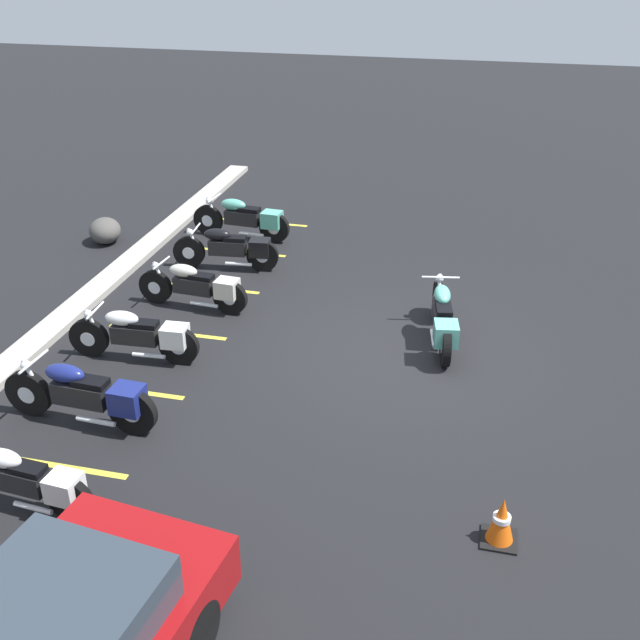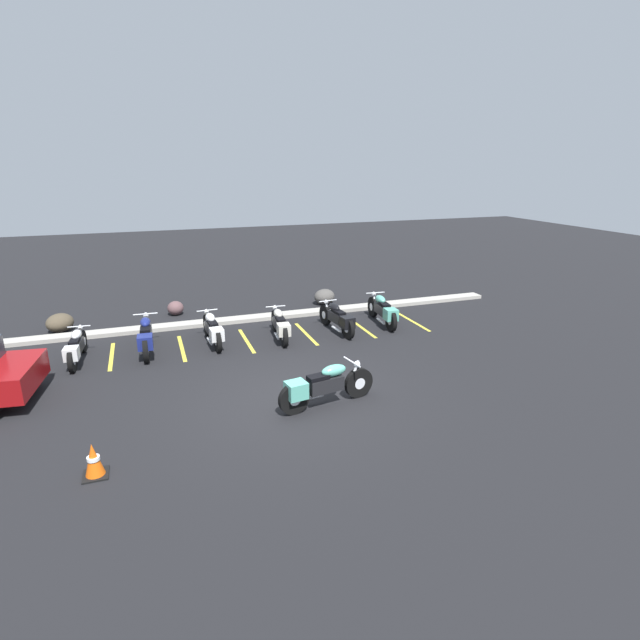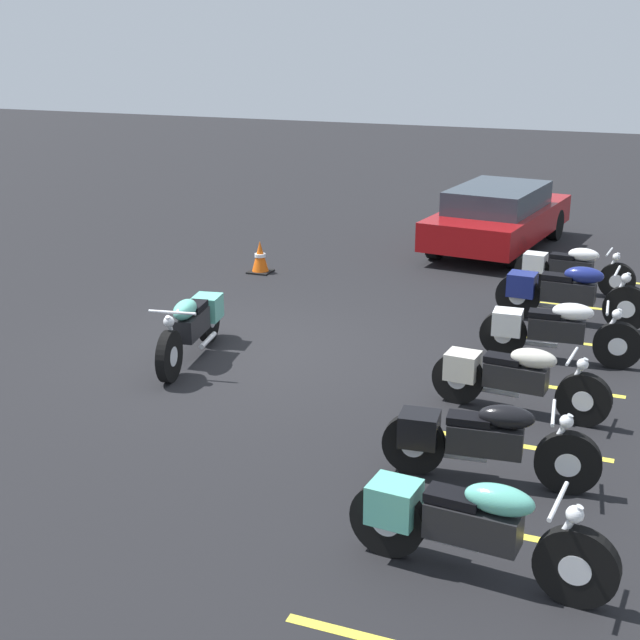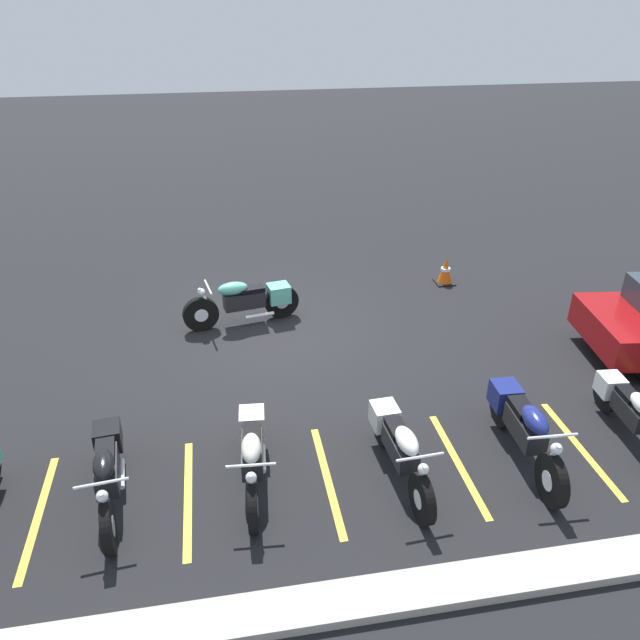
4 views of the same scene
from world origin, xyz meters
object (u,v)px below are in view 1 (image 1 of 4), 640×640
Objects in this scene: parked_bike_4 at (231,248)px; motorcycle_teal_featured at (442,318)px; parked_bike_0 at (24,480)px; parked_bike_2 at (139,335)px; landscape_rock_2 at (105,231)px; parked_bike_5 at (245,219)px; parked_bike_1 at (86,395)px; parked_bike_3 at (197,286)px; traffic_cone at (501,521)px.

motorcycle_teal_featured is at bearing 148.87° from parked_bike_4.
parked_bike_2 reaches higher than parked_bike_0.
parked_bike_4 is at bearing 54.78° from motorcycle_teal_featured.
parked_bike_4 is at bearing -102.80° from landscape_rock_2.
landscape_rock_2 is at bearing 22.17° from parked_bike_5.
parked_bike_3 is (3.63, -0.14, -0.04)m from parked_bike_1.
motorcycle_teal_featured is at bearing 145.92° from parked_bike_5.
parked_bike_3 is at bearing -85.32° from parked_bike_0.
parked_bike_1 is 1.10× the size of parked_bike_3.
motorcycle_teal_featured is at bearing -110.28° from landscape_rock_2.
parked_bike_3 is at bearing 49.57° from traffic_cone.
parked_bike_3 is at bearing -89.55° from parked_bike_1.
parked_bike_5 is at bearing -72.45° from landscape_rock_2.
motorcycle_teal_featured is at bearing -163.48° from parked_bike_2.
parked_bike_2 is (-1.63, 4.51, -0.02)m from motorcycle_teal_featured.
parked_bike_2 is 2.68× the size of landscape_rock_2.
parked_bike_3 is 2.63× the size of landscape_rock_2.
parked_bike_1 is at bearing 95.47° from parked_bike_5.
parked_bike_0 is 5.32m from parked_bike_3.
parked_bike_2 is 1.89m from parked_bike_3.
landscape_rock_2 is at bearing -59.75° from parked_bike_2.
parked_bike_5 is at bearing -83.69° from parked_bike_0.
traffic_cone is at bearing -167.26° from parked_bike_0.
parked_bike_4 is 2.68× the size of landscape_rock_2.
landscape_rock_2 is (2.49, 3.11, -0.16)m from parked_bike_3.
landscape_rock_2 is (7.81, 3.11, -0.15)m from parked_bike_0.
parked_bike_5 is at bearing -87.59° from parked_bike_4.
parked_bike_3 is at bearing -99.60° from parked_bike_2.
parked_bike_1 reaches higher than motorcycle_teal_featured.
parked_bike_3 is at bearing 98.77° from parked_bike_5.
motorcycle_teal_featured reaches higher than landscape_rock_2.
parked_bike_5 is at bearing -86.46° from parked_bike_1.
traffic_cone is at bearing -176.27° from motorcycle_teal_featured.
motorcycle_teal_featured is 1.06× the size of parked_bike_3.
parked_bike_2 is 5.25m from landscape_rock_2.
parked_bike_2 is 0.95× the size of parked_bike_5.
parked_bike_5 is 2.81× the size of landscape_rock_2.
parked_bike_4 reaches higher than landscape_rock_2.
parked_bike_1 is 1.08× the size of parked_bike_2.
parked_bike_5 is 9.73m from traffic_cone.
parked_bike_2 is at bearing 64.26° from traffic_cone.
parked_bike_2 is at bearing 81.10° from parked_bike_4.
motorcycle_teal_featured reaches higher than parked_bike_2.
traffic_cone is (-7.05, -8.46, 0.00)m from landscape_rock_2.
motorcycle_teal_featured reaches higher than parked_bike_4.
parked_bike_2 is at bearing 95.06° from parked_bike_5.
motorcycle_teal_featured is 1.04× the size of parked_bike_4.
landscape_rock_2 is at bearing -61.44° from parked_bike_1.
parked_bike_4 is at bearing 102.90° from parked_bike_5.
parked_bike_5 is at bearing -81.43° from parked_bike_3.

